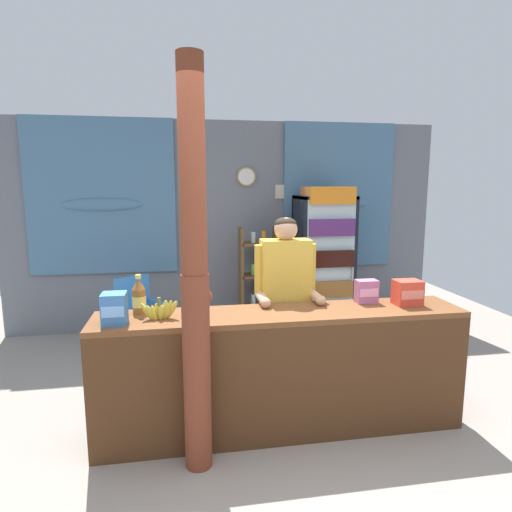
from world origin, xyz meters
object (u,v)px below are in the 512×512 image
object	(u,v)px
soda_bottle_orange_soda	(192,304)
banana_bunch	(160,311)
timber_post	(195,283)
shopkeeper	(285,289)
stall_counter	(285,364)
drink_fridge	(324,255)
snack_box_crackers	(407,293)
soda_bottle_iced_tea	(139,297)
snack_box_biscuit	(114,309)
snack_box_wafer	(366,291)
plastic_lawn_chair	(139,311)
bottle_shelf_rack	(258,279)

from	to	relation	value
soda_bottle_orange_soda	banana_bunch	distance (m)	0.22
timber_post	banana_bunch	xyz separation A→B (m)	(-0.24, 0.31, -0.26)
shopkeeper	stall_counter	bearing A→B (deg)	-103.20
drink_fridge	snack_box_crackers	xyz separation A→B (m)	(-0.00, -2.03, 0.03)
timber_post	snack_box_crackers	bearing A→B (deg)	12.60
banana_bunch	soda_bottle_iced_tea	bearing A→B (deg)	131.43
timber_post	snack_box_biscuit	distance (m)	0.63
drink_fridge	soda_bottle_iced_tea	xyz separation A→B (m)	(-2.04, -1.91, 0.05)
drink_fridge	soda_bottle_orange_soda	bearing A→B (deg)	-128.77
stall_counter	snack_box_wafer	size ratio (longest dim) A/B	15.06
shopkeeper	snack_box_wafer	size ratio (longest dim) A/B	8.78
snack_box_wafer	snack_box_biscuit	bearing A→B (deg)	-173.21
plastic_lawn_chair	stall_counter	bearing A→B (deg)	-56.72
snack_box_crackers	banana_bunch	world-z (taller)	snack_box_crackers
soda_bottle_iced_tea	bottle_shelf_rack	bearing A→B (deg)	58.95
timber_post	bottle_shelf_rack	bearing A→B (deg)	71.55
snack_box_crackers	snack_box_wafer	world-z (taller)	snack_box_crackers
timber_post	snack_box_crackers	xyz separation A→B (m)	(1.65, 0.37, -0.22)
timber_post	drink_fridge	xyz separation A→B (m)	(1.65, 2.40, -0.25)
soda_bottle_iced_tea	snack_box_wafer	distance (m)	1.76
timber_post	plastic_lawn_chair	bearing A→B (deg)	105.12
snack_box_wafer	drink_fridge	bearing A→B (deg)	81.42
soda_bottle_iced_tea	snack_box_crackers	bearing A→B (deg)	-3.34
soda_bottle_orange_soda	banana_bunch	xyz separation A→B (m)	(-0.22, -0.01, -0.04)
timber_post	soda_bottle_iced_tea	xyz separation A→B (m)	(-0.39, 0.49, -0.20)
drink_fridge	snack_box_crackers	bearing A→B (deg)	-90.01
bottle_shelf_rack	soda_bottle_iced_tea	distance (m)	2.45
stall_counter	bottle_shelf_rack	distance (m)	2.33
bottle_shelf_rack	snack_box_biscuit	distance (m)	2.71
snack_box_biscuit	soda_bottle_iced_tea	bearing A→B (deg)	58.53
stall_counter	timber_post	distance (m)	0.98
snack_box_biscuit	snack_box_wafer	bearing A→B (deg)	6.79
drink_fridge	snack_box_crackers	size ratio (longest dim) A/B	9.16
soda_bottle_orange_soda	snack_box_wafer	xyz separation A→B (m)	(1.38, 0.16, -0.01)
soda_bottle_iced_tea	snack_box_crackers	world-z (taller)	soda_bottle_iced_tea
bottle_shelf_rack	shopkeeper	world-z (taller)	shopkeeper
banana_bunch	drink_fridge	bearing A→B (deg)	47.87
soda_bottle_orange_soda	snack_box_biscuit	distance (m)	0.52
snack_box_biscuit	plastic_lawn_chair	bearing A→B (deg)	90.90
shopkeeper	snack_box_crackers	world-z (taller)	shopkeeper
snack_box_crackers	soda_bottle_orange_soda	bearing A→B (deg)	-178.31
snack_box_crackers	snack_box_biscuit	bearing A→B (deg)	-177.11
snack_box_crackers	snack_box_biscuit	distance (m)	2.19
bottle_shelf_rack	snack_box_wafer	size ratio (longest dim) A/B	7.36
bottle_shelf_rack	snack_box_biscuit	world-z (taller)	bottle_shelf_rack
plastic_lawn_chair	shopkeeper	size ratio (longest dim) A/B	0.54
timber_post	snack_box_biscuit	size ratio (longest dim) A/B	12.30
snack_box_biscuit	snack_box_wafer	size ratio (longest dim) A/B	1.17
bottle_shelf_rack	banana_bunch	bearing A→B (deg)	-115.90
soda_bottle_iced_tea	soda_bottle_orange_soda	size ratio (longest dim) A/B	1.26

